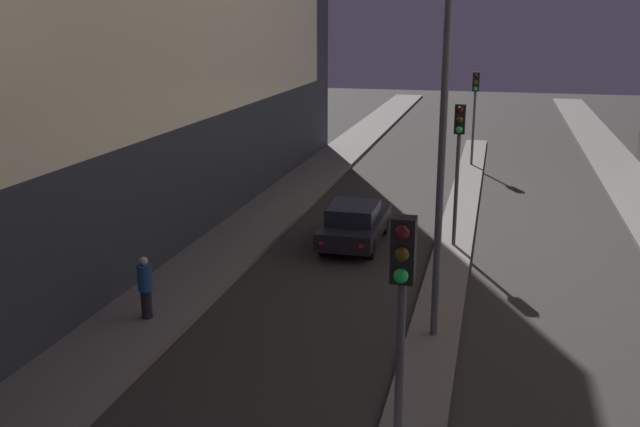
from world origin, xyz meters
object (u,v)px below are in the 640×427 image
Objects in this scene: traffic_light_near at (402,301)px; traffic_light_far at (475,97)px; street_lamp at (446,64)px; traffic_light_mid at (459,143)px; pedestrian_on_left_sidewalk at (145,286)px; car_left_lane at (355,223)px.

traffic_light_far is at bearing 90.00° from traffic_light_near.
traffic_light_near is at bearing -90.00° from street_lamp.
traffic_light_mid reaches higher than pedestrian_on_left_sidewalk.
pedestrian_on_left_sidewalk is at bearing -108.11° from traffic_light_far.
traffic_light_near is 0.50× the size of street_lamp.
traffic_light_far is at bearing 90.00° from traffic_light_mid.
car_left_lane is (-3.12, 6.43, -5.44)m from street_lamp.
traffic_light_mid is at bearing 90.00° from street_lamp.
traffic_light_near is at bearing -90.00° from traffic_light_far.
street_lamp is 8.51m from pedestrian_on_left_sidewalk.
traffic_light_far reaches higher than pedestrian_on_left_sidewalk.
traffic_light_far reaches higher than car_left_lane.
pedestrian_on_left_sidewalk is (-6.70, -0.78, -5.19)m from street_lamp.
traffic_light_mid is (0.00, 12.84, 0.00)m from traffic_light_near.
traffic_light_far is 1.06× the size of car_left_lane.
traffic_light_near is 8.89m from pedestrian_on_left_sidewalk.
traffic_light_mid is at bearing 90.00° from traffic_light_near.
traffic_light_far is at bearing 76.81° from car_left_lane.
traffic_light_far is 19.91m from street_lamp.
pedestrian_on_left_sidewalk is at bearing -173.38° from street_lamp.
traffic_light_far is 2.90× the size of pedestrian_on_left_sidewalk.
traffic_light_near is at bearing -76.02° from car_left_lane.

